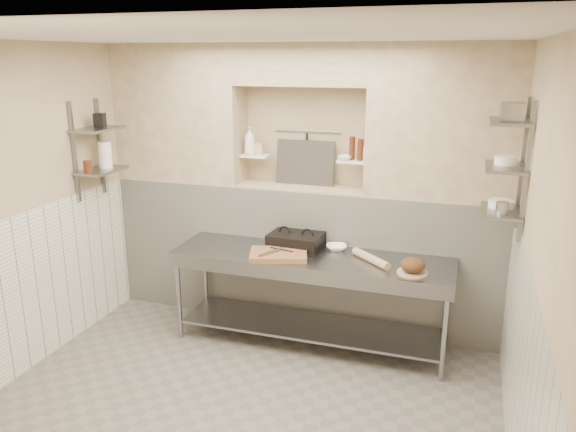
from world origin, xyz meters
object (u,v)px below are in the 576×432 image
at_px(bottle_soap, 250,141).
at_px(bowl_alcove, 344,158).
at_px(mixing_bowl, 336,247).
at_px(panini_press, 296,240).
at_px(prep_table, 310,282).
at_px(jug_left, 105,155).
at_px(rolling_pin, 371,258).
at_px(bread_loaf, 413,265).
at_px(cutting_board, 279,254).

distance_m(bottle_soap, bowl_alcove, 0.98).
bearing_deg(mixing_bowl, panini_press, -173.94).
bearing_deg(prep_table, bottle_soap, 146.09).
bearing_deg(bowl_alcove, mixing_bowl, -87.79).
distance_m(bowl_alcove, jug_left, 2.35).
bearing_deg(rolling_pin, jug_left, -178.58).
xyz_separation_m(mixing_bowl, bread_loaf, (0.75, -0.39, 0.05)).
distance_m(mixing_bowl, bread_loaf, 0.85).
xyz_separation_m(prep_table, jug_left, (-2.09, -0.05, 1.10)).
relative_size(cutting_board, bottle_soap, 1.84).
relative_size(cutting_board, bread_loaf, 2.50).
relative_size(mixing_bowl, bottle_soap, 0.68).
height_order(cutting_board, rolling_pin, rolling_pin).
relative_size(bread_loaf, bottle_soap, 0.74).
height_order(prep_table, bottle_soap, bottle_soap).
xyz_separation_m(rolling_pin, bread_loaf, (0.38, -0.16, 0.04)).
height_order(prep_table, jug_left, jug_left).
height_order(panini_press, bottle_soap, bottle_soap).
relative_size(prep_table, jug_left, 10.10).
bearing_deg(rolling_pin, bottle_soap, 158.79).
xyz_separation_m(bottle_soap, jug_left, (-1.30, -0.59, -0.11)).
distance_m(mixing_bowl, bowl_alcove, 0.86).
height_order(cutting_board, bottle_soap, bottle_soap).
xyz_separation_m(mixing_bowl, bowl_alcove, (-0.01, 0.30, 0.81)).
distance_m(rolling_pin, bread_loaf, 0.42).
bearing_deg(rolling_pin, bowl_alcove, 125.53).
xyz_separation_m(cutting_board, mixing_bowl, (0.46, 0.36, 0.00)).
distance_m(prep_table, panini_press, 0.43).
height_order(rolling_pin, jug_left, jug_left).
relative_size(mixing_bowl, bread_loaf, 0.93).
bearing_deg(cutting_board, jug_left, 178.21).
height_order(prep_table, bowl_alcove, bowl_alcove).
xyz_separation_m(prep_table, bowl_alcove, (0.17, 0.54, 1.09)).
relative_size(mixing_bowl, bowl_alcove, 1.41).
bearing_deg(bowl_alcove, panini_press, -137.92).
bearing_deg(bread_loaf, panini_press, 162.95).
distance_m(bread_loaf, bottle_soap, 2.06).
xyz_separation_m(rolling_pin, bowl_alcove, (-0.38, 0.53, 0.80)).
bearing_deg(jug_left, prep_table, 1.50).
bearing_deg(panini_press, cutting_board, -98.95).
xyz_separation_m(prep_table, bread_loaf, (0.94, -0.15, 0.33)).
xyz_separation_m(bread_loaf, bottle_soap, (-1.74, 0.68, 0.88)).
relative_size(prep_table, bottle_soap, 9.25).
relative_size(cutting_board, jug_left, 2.01).
bearing_deg(prep_table, bowl_alcove, 72.23).
bearing_deg(panini_press, rolling_pin, -10.47).
xyz_separation_m(mixing_bowl, bottle_soap, (-0.98, 0.29, 0.93)).
xyz_separation_m(panini_press, bowl_alcove, (0.38, 0.34, 0.77)).
bearing_deg(bowl_alcove, prep_table, -107.77).
height_order(cutting_board, jug_left, jug_left).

